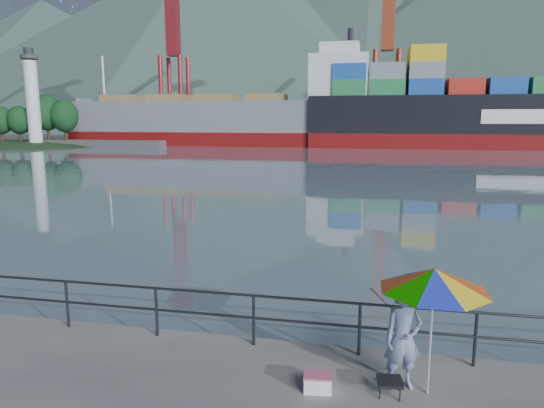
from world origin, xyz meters
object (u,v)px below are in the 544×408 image
at_px(cooler_bag, 318,383).
at_px(fisherman, 403,338).
at_px(container_ship, 522,108).
at_px(beach_umbrella, 434,280).
at_px(bulk_carrier, 244,119).

bearing_deg(cooler_bag, fisherman, 11.27).
distance_m(cooler_bag, container_ship, 75.86).
xyz_separation_m(fisherman, beach_umbrella, (0.41, -0.12, 1.05)).
height_order(cooler_bag, bulk_carrier, bulk_carrier).
bearing_deg(cooler_bag, beach_umbrella, 3.56).
bearing_deg(container_ship, beach_umbrella, -105.95).
distance_m(fisherman, cooler_bag, 1.55).
distance_m(bulk_carrier, container_ship, 43.06).
height_order(fisherman, container_ship, container_ship).
height_order(beach_umbrella, bulk_carrier, bulk_carrier).
bearing_deg(container_ship, fisherman, -106.28).
distance_m(beach_umbrella, bulk_carrier, 75.89).
distance_m(fisherman, beach_umbrella, 1.13).
bearing_deg(beach_umbrella, container_ship, 74.05).
distance_m(beach_umbrella, cooler_bag, 2.48).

